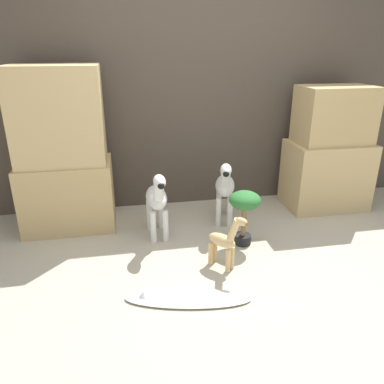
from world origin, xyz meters
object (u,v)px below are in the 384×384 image
zebra_left (157,199)px  zebra_right (225,187)px  potted_palm_front (245,206)px  giraffe_figurine (225,241)px  surfboard (186,298)px

zebra_left → zebra_right: bearing=15.1°
zebra_left → potted_palm_front: zebra_left is taller
zebra_right → potted_palm_front: size_ratio=1.33×
zebra_right → giraffe_figurine: (-0.22, -0.82, -0.14)m
zebra_left → surfboard: 1.06m
zebra_right → potted_palm_front: (0.05, -0.47, -0.01)m
giraffe_figurine → zebra_right: bearing=75.1°
zebra_left → potted_palm_front: size_ratio=1.33×
surfboard → zebra_left: bearing=95.8°
potted_palm_front → zebra_left: bearing=159.3°
giraffe_figurine → surfboard: 0.57m
zebra_right → potted_palm_front: zebra_right is taller
zebra_left → surfboard: zebra_left is taller
zebra_right → giraffe_figurine: bearing=-104.9°
zebra_left → giraffe_figurine: zebra_left is taller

